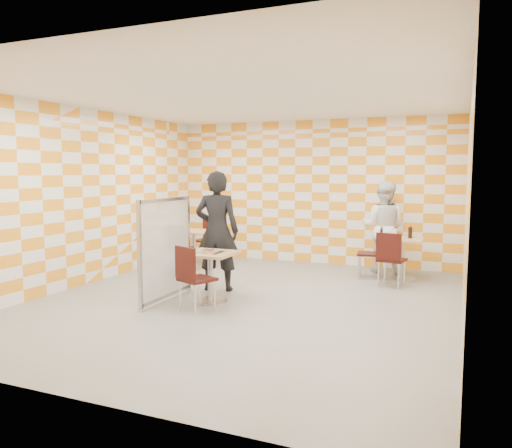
{
  "coord_description": "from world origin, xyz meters",
  "views": [
    {
      "loc": [
        2.96,
        -6.66,
        1.93
      ],
      "look_at": [
        0.1,
        0.2,
        1.15
      ],
      "focal_mm": 35.0,
      "sensor_mm": 36.0,
      "label": 1
    }
  ],
  "objects": [
    {
      "name": "chair_main_front",
      "position": [
        -0.43,
        -0.81,
        0.54
      ],
      "size": [
        0.55,
        0.56,
        0.92
      ],
      "color": "black",
      "rests_on": "ground"
    },
    {
      "name": "man_white",
      "position": [
        1.56,
        3.05,
        0.88
      ],
      "size": [
        0.91,
        0.74,
        1.76
      ],
      "primitive_type": "imported",
      "rotation": [
        0.0,
        0.0,
        3.05
      ],
      "color": "white",
      "rests_on": "ground"
    },
    {
      "name": "chair_second_side",
      "position": [
        1.52,
        2.37,
        0.54
      ],
      "size": [
        0.48,
        0.47,
        0.92
      ],
      "color": "black",
      "rests_on": "ground"
    },
    {
      "name": "partition",
      "position": [
        -1.1,
        -0.41,
        0.79
      ],
      "size": [
        0.08,
        1.38,
        1.55
      ],
      "color": "white",
      "rests_on": "ground"
    },
    {
      "name": "sport_bottle",
      "position": [
        1.84,
        2.55,
        0.84
      ],
      "size": [
        0.06,
        0.06,
        0.2
      ],
      "color": "white",
      "rests_on": "second_table"
    },
    {
      "name": "room_shell",
      "position": [
        0.0,
        0.54,
        1.5
      ],
      "size": [
        7.0,
        7.0,
        7.0
      ],
      "color": "gray",
      "rests_on": "ground"
    },
    {
      "name": "main_table",
      "position": [
        -0.46,
        -0.22,
        0.51
      ],
      "size": [
        0.7,
        0.7,
        0.75
      ],
      "color": "tan",
      "rests_on": "ground"
    },
    {
      "name": "empty_table",
      "position": [
        -2.05,
        2.07,
        0.51
      ],
      "size": [
        0.7,
        0.7,
        0.75
      ],
      "color": "tan",
      "rests_on": "ground"
    },
    {
      "name": "chair_empty_far",
      "position": [
        -2.14,
        2.88,
        0.54
      ],
      "size": [
        0.46,
        0.47,
        0.92
      ],
      "color": "black",
      "rests_on": "ground"
    },
    {
      "name": "soda_bottle",
      "position": [
        2.11,
        2.53,
        0.85
      ],
      "size": [
        0.07,
        0.07,
        0.23
      ],
      "color": "black",
      "rests_on": "second_table"
    },
    {
      "name": "man_dark",
      "position": [
        -0.71,
        0.5,
        0.97
      ],
      "size": [
        0.81,
        0.63,
        1.95
      ],
      "primitive_type": "imported",
      "rotation": [
        0.0,
        0.0,
        3.4
      ],
      "color": "black",
      "rests_on": "ground"
    },
    {
      "name": "chair_empty_near",
      "position": [
        -2.05,
        1.49,
        0.54
      ],
      "size": [
        0.51,
        0.51,
        0.92
      ],
      "color": "black",
      "rests_on": "ground"
    },
    {
      "name": "chair_second_front",
      "position": [
        1.87,
        1.78,
        0.54
      ],
      "size": [
        0.49,
        0.5,
        0.92
      ],
      "color": "black",
      "rests_on": "ground"
    },
    {
      "name": "second_table",
      "position": [
        1.98,
        2.47,
        0.51
      ],
      "size": [
        0.7,
        0.7,
        0.75
      ],
      "color": "tan",
      "rests_on": "ground"
    },
    {
      "name": "pizza_on_foil",
      "position": [
        -0.46,
        -0.23,
        0.77
      ],
      "size": [
        0.4,
        0.4,
        0.04
      ],
      "color": "silver",
      "rests_on": "main_table"
    }
  ]
}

